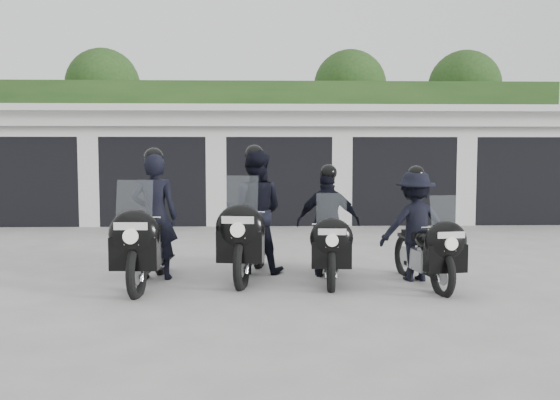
{
  "coord_description": "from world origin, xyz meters",
  "views": [
    {
      "loc": [
        -0.44,
        -9.13,
        1.8
      ],
      "look_at": [
        -0.14,
        0.34,
        1.05
      ],
      "focal_mm": 38.0,
      "sensor_mm": 36.0,
      "label": 1
    }
  ],
  "objects_px": {
    "police_bike_a": "(150,228)",
    "police_bike_c": "(329,229)",
    "police_bike_d": "(419,232)",
    "police_bike_b": "(252,219)"
  },
  "relations": [
    {
      "from": "police_bike_c",
      "to": "police_bike_d",
      "type": "xyz_separation_m",
      "value": [
        1.23,
        -0.3,
        -0.0
      ]
    },
    {
      "from": "police_bike_c",
      "to": "police_bike_d",
      "type": "distance_m",
      "value": 1.27
    },
    {
      "from": "police_bike_d",
      "to": "police_bike_a",
      "type": "bearing_deg",
      "value": 171.36
    },
    {
      "from": "police_bike_b",
      "to": "police_bike_c",
      "type": "distance_m",
      "value": 1.14
    },
    {
      "from": "police_bike_a",
      "to": "police_bike_c",
      "type": "bearing_deg",
      "value": 8.63
    },
    {
      "from": "police_bike_b",
      "to": "police_bike_d",
      "type": "height_order",
      "value": "police_bike_b"
    },
    {
      "from": "police_bike_b",
      "to": "police_bike_c",
      "type": "height_order",
      "value": "police_bike_b"
    },
    {
      "from": "police_bike_a",
      "to": "police_bike_d",
      "type": "relative_size",
      "value": 1.16
    },
    {
      "from": "police_bike_c",
      "to": "police_bike_d",
      "type": "height_order",
      "value": "police_bike_c"
    },
    {
      "from": "police_bike_a",
      "to": "police_bike_c",
      "type": "relative_size",
      "value": 1.15
    }
  ]
}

